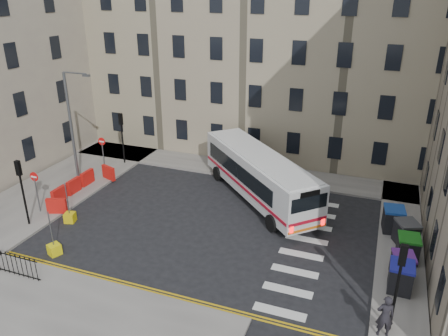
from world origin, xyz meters
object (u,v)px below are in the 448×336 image
Objects in this scene: wheelie_bin_e at (393,219)px; wheelie_bin_b at (402,266)px; bollard_chevron at (54,249)px; wheelie_bin_a at (401,277)px; wheelie_bin_c at (408,248)px; bollard_yellow at (70,217)px; streetlamp at (71,127)px; pedestrian at (385,316)px; wheelie_bin_d at (406,233)px; bus at (259,174)px.

wheelie_bin_b is at bearing -90.16° from wheelie_bin_e.
wheelie_bin_a is at bearing 10.54° from bollard_chevron.
wheelie_bin_c is at bearing 18.57° from bollard_chevron.
streetlamp is at bearing 122.47° from bollard_yellow.
wheelie_bin_c is 2.29× the size of bollard_chevron.
wheelie_bin_d is at bearing -109.85° from pedestrian.
bus reaches higher than wheelie_bin_d.
bus is 9.78m from wheelie_bin_d.
wheelie_bin_e is 19.15m from bollard_chevron.
bollard_chevron is (-16.79, 0.11, -0.82)m from pedestrian.
bus reaches higher than pedestrian.
bollard_yellow is (-9.88, -7.16, -1.53)m from bus.
wheelie_bin_d is (-0.07, 1.59, 0.00)m from wheelie_bin_c.
wheelie_bin_e is 0.74× the size of pedestrian.
pedestrian is at bearing -95.94° from bus.
wheelie_bin_e is (-0.52, 4.54, 0.08)m from wheelie_bin_b.
bus is at bearing 142.48° from wheelie_bin_a.
wheelie_bin_c is 2.97m from wheelie_bin_e.
wheelie_bin_c reaches higher than wheelie_bin_b.
bus is (12.88, 2.45, -2.51)m from streetlamp.
wheelie_bin_c is 2.29× the size of bollard_yellow.
streetlamp is 5.10× the size of wheelie_bin_d.
bollard_yellow is at bearing 171.07° from bus.
wheelie_bin_a is 3.42m from pedestrian.
streetlamp is 0.81× the size of bus.
wheelie_bin_b is 2.23× the size of bollard_yellow.
wheelie_bin_e is at bearing 94.96° from wheelie_bin_a.
wheelie_bin_b is 0.92× the size of wheelie_bin_e.
bollard_yellow is at bearing -179.24° from wheelie_bin_a.
pedestrian is at bearing -0.39° from bollard_chevron.
wheelie_bin_e reaches higher than wheelie_bin_d.
pedestrian is 16.81m from bollard_chevron.
bollard_chevron is at bearing -173.83° from bus.
wheelie_bin_c is at bearing -81.46° from wheelie_bin_e.
wheelie_bin_b is at bearing -118.10° from wheelie_bin_d.
wheelie_bin_b is 19.06m from bollard_yellow.
wheelie_bin_d is 0.82× the size of pedestrian.
wheelie_bin_b is (0.09, 1.05, -0.06)m from wheelie_bin_a.
bollard_yellow is (-19.21, -4.38, -0.55)m from wheelie_bin_d.
wheelie_bin_d is (22.21, -0.34, -3.49)m from streetlamp.
streetlamp reaches higher than wheelie_bin_e.
wheelie_bin_a is 0.97× the size of wheelie_bin_e.
streetlamp is 22.59m from wheelie_bin_b.
bollard_yellow is at bearing 115.61° from bollard_chevron.
bollard_chevron is at bearing 178.32° from wheelie_bin_d.
wheelie_bin_c is (22.28, -1.92, -3.49)m from streetlamp.
wheelie_bin_e reaches higher than wheelie_bin_b.
bollard_chevron is at bearing -166.02° from wheelie_bin_c.
bus is at bearing -64.29° from pedestrian.
streetlamp is at bearing -33.80° from pedestrian.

